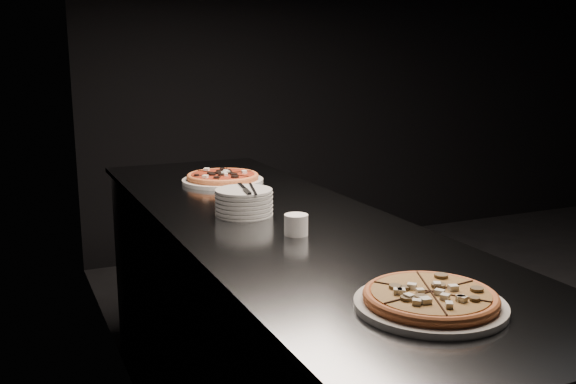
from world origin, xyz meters
name	(u,v)px	position (x,y,z in m)	size (l,w,h in m)	color
wall_left	(161,72)	(-2.50, 0.00, 1.40)	(0.02, 5.00, 2.80)	black
wall_back	(397,62)	(0.00, 2.50, 1.40)	(5.00, 0.02, 2.80)	black
counter	(277,344)	(-2.13, 0.00, 0.46)	(0.74, 2.44, 0.92)	slate
pizza_mushroom	(430,299)	(-2.14, -0.86, 0.94)	(0.33, 0.33, 0.04)	silver
pizza_tomato	(223,178)	(-2.10, 0.64, 0.94)	(0.34, 0.34, 0.04)	silver
plate_stack	(244,202)	(-2.22, 0.08, 0.96)	(0.19, 0.19, 0.09)	silver
cutlery	(247,189)	(-2.21, 0.06, 1.01)	(0.10, 0.20, 0.01)	#B2B4BA
ramekin	(296,224)	(-2.16, -0.22, 0.95)	(0.07, 0.07, 0.06)	white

